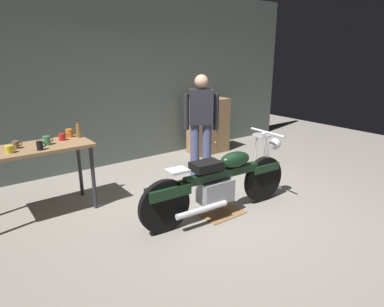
{
  "coord_description": "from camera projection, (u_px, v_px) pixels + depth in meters",
  "views": [
    {
      "loc": [
        -2.7,
        -2.87,
        2.02
      ],
      "look_at": [
        -0.03,
        0.7,
        0.65
      ],
      "focal_mm": 31.32,
      "sensor_mm": 36.0,
      "label": 1
    }
  ],
  "objects": [
    {
      "name": "person_standing",
      "position": [
        201.0,
        121.0,
        5.42
      ],
      "size": [
        0.48,
        0.4,
        1.67
      ],
      "rotation": [
        0.0,
        0.0,
        2.51
      ],
      "color": "#494F75",
      "rests_on": "ground_plane"
    },
    {
      "name": "back_wall",
      "position": [
        123.0,
        78.0,
        6.02
      ],
      "size": [
        8.0,
        0.12,
        3.1
      ],
      "primitive_type": "cube",
      "color": "#56605B",
      "rests_on": "ground_plane"
    },
    {
      "name": "ground_plane",
      "position": [
        226.0,
        214.0,
        4.33
      ],
      "size": [
        12.0,
        12.0,
        0.0
      ],
      "primitive_type": "plane",
      "color": "gray"
    },
    {
      "name": "wooden_dresser",
      "position": [
        208.0,
        126.0,
        6.84
      ],
      "size": [
        0.8,
        0.47,
        1.1
      ],
      "color": "#99724C",
      "rests_on": "ground_plane"
    },
    {
      "name": "workbench",
      "position": [
        37.0,
        155.0,
        4.13
      ],
      "size": [
        1.3,
        0.64,
        0.9
      ],
      "color": "#99724C",
      "rests_on": "ground_plane"
    },
    {
      "name": "mug_red_diner",
      "position": [
        62.0,
        137.0,
        4.36
      ],
      "size": [
        0.12,
        0.08,
        0.09
      ],
      "color": "red",
      "rests_on": "workbench"
    },
    {
      "name": "mug_yellow_tall",
      "position": [
        9.0,
        149.0,
        3.82
      ],
      "size": [
        0.12,
        0.09,
        0.09
      ],
      "color": "yellow",
      "rests_on": "workbench"
    },
    {
      "name": "mug_black_matte",
      "position": [
        40.0,
        146.0,
        3.93
      ],
      "size": [
        0.11,
        0.07,
        0.11
      ],
      "color": "black",
      "rests_on": "workbench"
    },
    {
      "name": "motorcycle",
      "position": [
        220.0,
        182.0,
        4.19
      ],
      "size": [
        2.19,
        0.6,
        1.0
      ],
      "rotation": [
        0.0,
        0.0,
        -0.07
      ],
      "color": "black",
      "rests_on": "ground_plane"
    },
    {
      "name": "mug_orange_travel",
      "position": [
        69.0,
        133.0,
        4.52
      ],
      "size": [
        0.12,
        0.09,
        0.11
      ],
      "color": "orange",
      "rests_on": "workbench"
    },
    {
      "name": "drip_tray",
      "position": [
        221.0,
        213.0,
        4.35
      ],
      "size": [
        0.56,
        0.4,
        0.01
      ],
      "primitive_type": "cube",
      "color": "olive",
      "rests_on": "ground_plane"
    },
    {
      "name": "mug_green_speckled",
      "position": [
        47.0,
        141.0,
        4.14
      ],
      "size": [
        0.13,
        0.09,
        0.11
      ],
      "color": "#3D7F4C",
      "rests_on": "workbench"
    },
    {
      "name": "shop_stool",
      "position": [
        261.0,
        143.0,
        5.8
      ],
      "size": [
        0.32,
        0.32,
        0.64
      ],
      "color": "#B2B2B7",
      "rests_on": "ground_plane"
    },
    {
      "name": "bottle",
      "position": [
        79.0,
        130.0,
        4.49
      ],
      "size": [
        0.06,
        0.06,
        0.24
      ],
      "color": "olive",
      "rests_on": "workbench"
    },
    {
      "name": "mug_brown_stoneware",
      "position": [
        16.0,
        145.0,
        3.99
      ],
      "size": [
        0.11,
        0.08,
        0.09
      ],
      "color": "brown",
      "rests_on": "workbench"
    }
  ]
}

